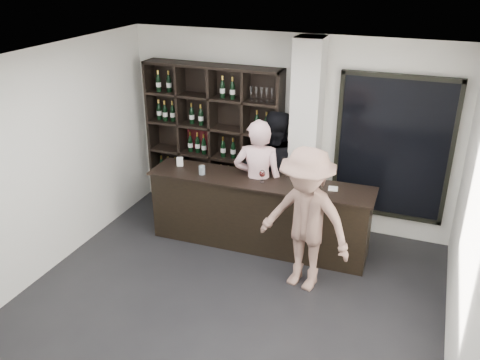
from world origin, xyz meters
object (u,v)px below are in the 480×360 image
at_px(taster_pink, 258,183).
at_px(customer, 305,220).
at_px(tasting_counter, 259,213).
at_px(taster_black, 273,171).
at_px(wine_shelf, 213,141).

bearing_deg(taster_pink, customer, 124.79).
height_order(tasting_counter, taster_pink, taster_pink).
xyz_separation_m(taster_pink, taster_black, (0.05, 0.55, -0.01)).
relative_size(tasting_counter, customer, 1.69).
xyz_separation_m(wine_shelf, taster_pink, (1.00, -0.72, -0.26)).
distance_m(wine_shelf, taster_pink, 1.26).
height_order(taster_pink, taster_black, taster_pink).
relative_size(wine_shelf, taster_black, 1.30).
xyz_separation_m(tasting_counter, taster_pink, (-0.06, 0.10, 0.42)).
xyz_separation_m(wine_shelf, tasting_counter, (1.06, -0.82, -0.68)).
height_order(taster_pink, customer, taster_pink).
distance_m(taster_black, customer, 1.60).
height_order(tasting_counter, customer, customer).
relative_size(taster_pink, customer, 1.00).
bearing_deg(tasting_counter, customer, -41.01).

